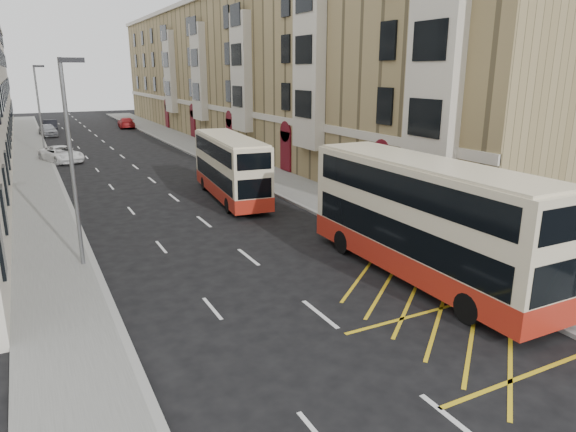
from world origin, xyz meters
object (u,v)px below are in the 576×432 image
street_lamp_near (72,153)px  pedestrian_far (416,226)px  white_van (61,154)px  street_lamp_far (39,106)px  double_decker_front (423,220)px  car_silver (48,130)px  car_red (126,123)px  car_dark (51,126)px  double_decker_rear (230,168)px

street_lamp_near → pedestrian_far: bearing=-17.0°
white_van → street_lamp_far: bearing=92.9°
double_decker_front → car_silver: size_ratio=2.54×
double_decker_front → white_van: (-10.20, 34.29, -1.60)m
car_red → car_dark: bearing=8.4°
car_silver → car_red: size_ratio=0.89×
street_lamp_far → car_silver: 18.27m
white_van → car_red: (10.16, 25.81, 0.03)m
car_silver → car_red: (10.16, 5.23, -0.03)m
street_lamp_near → pedestrian_far: 14.71m
car_dark → pedestrian_far: bearing=-74.9°
street_lamp_far → double_decker_rear: bearing=-66.8°
white_van → double_decker_rear: bearing=-86.5°
street_lamp_far → double_decker_rear: 24.09m
street_lamp_far → pedestrian_far: street_lamp_far is taller
double_decker_front → white_van: size_ratio=2.26×
pedestrian_far → car_dark: (-11.94, 56.69, -0.18)m
white_van → car_silver: (0.00, 20.57, 0.06)m
pedestrian_far → car_silver: (-12.48, 51.98, -0.20)m
street_lamp_near → street_lamp_far: size_ratio=1.00×
street_lamp_far → double_decker_front: bearing=-73.0°
street_lamp_far → pedestrian_far: bearing=-68.3°
street_lamp_far → double_decker_front: (11.35, -37.05, -2.33)m
double_decker_rear → car_silver: (-8.28, 39.82, -1.21)m
street_lamp_near → double_decker_front: (11.35, -7.05, -2.33)m
double_decker_front → car_silver: bearing=100.9°
white_van → car_red: size_ratio=1.00×
double_decker_rear → pedestrian_far: bearing=-65.2°
street_lamp_far → car_red: bearing=63.9°
street_lamp_far → double_decker_front: size_ratio=0.70×
street_lamp_near → white_van: bearing=87.6°
double_decker_front → car_red: 60.12m
double_decker_front → double_decker_rear: bearing=97.7°
street_lamp_far → car_dark: street_lamp_far is taller
white_van → double_decker_front: bearing=-93.2°
pedestrian_far → car_silver: pedestrian_far is taller
double_decker_rear → white_van: 20.99m
street_lamp_near → street_lamp_far: same height
car_red → double_decker_front: bearing=95.3°
car_dark → car_red: (9.62, 0.52, -0.05)m
double_decker_front → car_silver: double_decker_front is taller
street_lamp_far → car_dark: size_ratio=1.69×
street_lamp_far → double_decker_front: street_lamp_far is taller
pedestrian_far → white_van: 33.80m
street_lamp_far → double_decker_front: 38.82m
double_decker_front → car_red: size_ratio=2.27×
car_red → pedestrian_far: bearing=97.6°
street_lamp_far → pedestrian_far: (13.63, -34.16, -3.67)m
street_lamp_near → car_silver: bearing=88.6°
car_dark → car_red: bearing=6.3°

